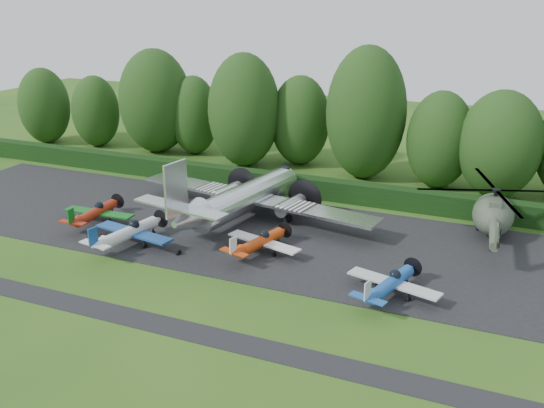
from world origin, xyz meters
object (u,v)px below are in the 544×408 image
at_px(light_plane_white, 129,232).
at_px(light_plane_blue, 391,283).
at_px(transport_plane, 245,198).
at_px(light_plane_red, 96,212).
at_px(light_plane_orange, 260,242).
at_px(helicopter, 494,211).

bearing_deg(light_plane_white, light_plane_blue, -10.89).
height_order(transport_plane, light_plane_blue, transport_plane).
relative_size(transport_plane, light_plane_white, 3.12).
height_order(light_plane_red, light_plane_orange, light_plane_red).
xyz_separation_m(light_plane_red, helicopter, (32.61, 10.71, 1.17)).
relative_size(transport_plane, light_plane_orange, 3.56).
bearing_deg(light_plane_red, helicopter, 20.66).
distance_m(transport_plane, light_plane_red, 13.30).
bearing_deg(transport_plane, helicopter, 3.29).
distance_m(light_plane_orange, light_plane_blue, 11.45).
bearing_deg(light_plane_blue, transport_plane, 133.78).
relative_size(transport_plane, light_plane_blue, 3.50).
distance_m(light_plane_orange, helicopter, 19.87).
height_order(transport_plane, light_plane_orange, transport_plane).
distance_m(light_plane_white, helicopter, 30.23).
distance_m(transport_plane, light_plane_white, 10.82).
distance_m(transport_plane, light_plane_orange, 7.50).
xyz_separation_m(transport_plane, helicopter, (20.70, 4.90, 0.05)).
relative_size(light_plane_white, light_plane_orange, 1.14).
distance_m(transport_plane, light_plane_blue, 17.84).
distance_m(light_plane_red, light_plane_blue, 27.35).
bearing_deg(helicopter, light_plane_white, -148.70).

